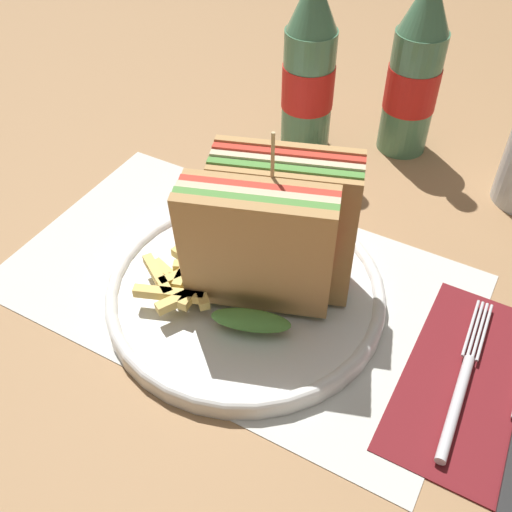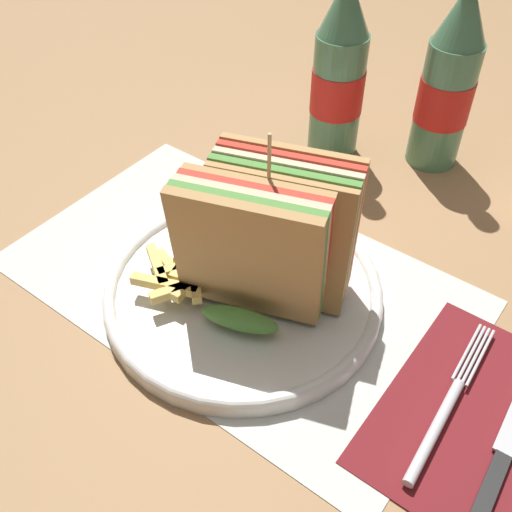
# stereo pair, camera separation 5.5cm
# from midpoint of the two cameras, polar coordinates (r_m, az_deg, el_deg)

# --- Properties ---
(ground_plane) EXTENTS (4.00, 4.00, 0.00)m
(ground_plane) POSITION_cam_midpoint_polar(r_m,az_deg,el_deg) (0.59, 1.30, -2.26)
(ground_plane) COLOR #9E754C
(placemat) EXTENTS (0.44, 0.27, 0.00)m
(placemat) POSITION_cam_midpoint_polar(r_m,az_deg,el_deg) (0.58, 0.94, -2.50)
(placemat) COLOR silver
(placemat) RESTS_ON ground_plane
(plate_main) EXTENTS (0.26, 0.26, 0.02)m
(plate_main) POSITION_cam_midpoint_polar(r_m,az_deg,el_deg) (0.56, 1.59, -3.44)
(plate_main) COLOR white
(plate_main) RESTS_ON ground_plane
(club_sandwich) EXTENTS (0.14, 0.14, 0.17)m
(club_sandwich) POSITION_cam_midpoint_polar(r_m,az_deg,el_deg) (0.51, 4.19, 1.51)
(club_sandwich) COLOR tan
(club_sandwich) RESTS_ON plate_main
(fries_pile) EXTENTS (0.10, 0.10, 0.02)m
(fries_pile) POSITION_cam_midpoint_polar(r_m,az_deg,el_deg) (0.55, -3.21, -1.41)
(fries_pile) COLOR #E5C166
(fries_pile) RESTS_ON plate_main
(ketchup_blob) EXTENTS (0.05, 0.04, 0.02)m
(ketchup_blob) POSITION_cam_midpoint_polar(r_m,az_deg,el_deg) (0.57, -0.57, -0.23)
(ketchup_blob) COLOR maroon
(ketchup_blob) RESTS_ON plate_main
(napkin) EXTENTS (0.14, 0.20, 0.00)m
(napkin) POSITION_cam_midpoint_polar(r_m,az_deg,el_deg) (0.53, 23.43, -14.22)
(napkin) COLOR maroon
(napkin) RESTS_ON ground_plane
(fork) EXTENTS (0.02, 0.17, 0.01)m
(fork) POSITION_cam_midpoint_polar(r_m,az_deg,el_deg) (0.52, 20.49, -14.03)
(fork) COLOR silver
(fork) RESTS_ON napkin
(knife) EXTENTS (0.03, 0.21, 0.00)m
(knife) POSITION_cam_midpoint_polar(r_m,az_deg,el_deg) (0.53, 26.04, -15.36)
(knife) COLOR black
(knife) RESTS_ON napkin
(coke_bottle_near) EXTENTS (0.06, 0.06, 0.24)m
(coke_bottle_near) POSITION_cam_midpoint_polar(r_m,az_deg,el_deg) (0.72, 10.21, 16.66)
(coke_bottle_near) COLOR #4C7F5B
(coke_bottle_near) RESTS_ON ground_plane
(coke_bottle_far) EXTENTS (0.06, 0.06, 0.24)m
(coke_bottle_far) POSITION_cam_midpoint_polar(r_m,az_deg,el_deg) (0.73, 20.02, 15.20)
(coke_bottle_far) COLOR #4C7F5B
(coke_bottle_far) RESTS_ON ground_plane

